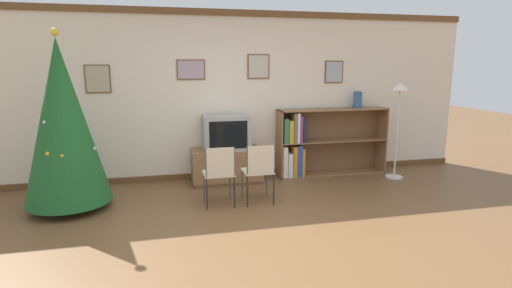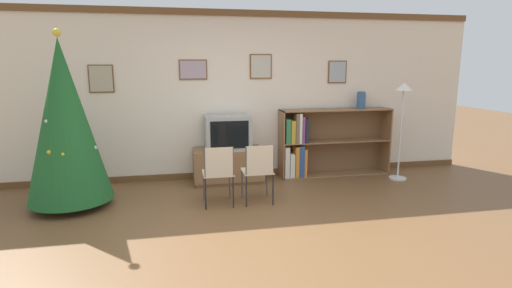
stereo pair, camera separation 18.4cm
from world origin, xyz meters
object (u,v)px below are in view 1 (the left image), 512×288
object	(u,v)px
christmas_tree	(63,122)
standing_lamp	(399,105)
folding_chair_right	(259,170)
television	(226,132)
folding_chair_left	(219,172)
tv_console	(226,166)
vase	(358,100)
bookshelf	(311,144)

from	to	relation	value
christmas_tree	standing_lamp	world-z (taller)	christmas_tree
folding_chair_right	television	bearing A→B (deg)	103.64
television	folding_chair_left	size ratio (longest dim) A/B	0.87
tv_console	folding_chair_right	bearing A→B (deg)	-76.39
folding_chair_right	vase	size ratio (longest dim) A/B	2.87
television	folding_chair_right	world-z (taller)	television
television	folding_chair_right	distance (m)	1.18
television	christmas_tree	bearing A→B (deg)	-161.84
tv_console	bookshelf	xyz separation A→B (m)	(1.47, 0.10, 0.27)
bookshelf	folding_chair_right	bearing A→B (deg)	-134.94
folding_chair_left	vase	bearing A→B (deg)	25.86
television	vase	distance (m)	2.36
tv_console	standing_lamp	size ratio (longest dim) A/B	0.70
bookshelf	standing_lamp	bearing A→B (deg)	-20.82
christmas_tree	folding_chair_right	world-z (taller)	christmas_tree
folding_chair_right	bookshelf	xyz separation A→B (m)	(1.20, 1.21, 0.07)
folding_chair_right	bookshelf	bearing A→B (deg)	45.06
folding_chair_left	vase	distance (m)	2.97
tv_console	vase	bearing A→B (deg)	3.59
folding_chair_right	vase	bearing A→B (deg)	31.46
christmas_tree	standing_lamp	distance (m)	4.96
bookshelf	standing_lamp	world-z (taller)	standing_lamp
christmas_tree	vase	xyz separation A→B (m)	(4.49, 0.86, 0.13)
television	folding_chair_left	world-z (taller)	television
tv_console	folding_chair_right	size ratio (longest dim) A/B	1.33
christmas_tree	folding_chair_left	xyz separation A→B (m)	(1.91, -0.38, -0.67)
christmas_tree	vase	distance (m)	4.57
television	standing_lamp	distance (m)	2.82
folding_chair_right	tv_console	bearing A→B (deg)	103.61
tv_console	christmas_tree	bearing A→B (deg)	-161.78
folding_chair_left	vase	world-z (taller)	vase
tv_console	folding_chair_left	world-z (taller)	folding_chair_left
television	vase	size ratio (longest dim) A/B	2.49
christmas_tree	folding_chair_right	size ratio (longest dim) A/B	2.79
christmas_tree	television	xyz separation A→B (m)	(2.18, 0.72, -0.33)
christmas_tree	vase	bearing A→B (deg)	10.88
bookshelf	vase	world-z (taller)	vase
bookshelf	standing_lamp	size ratio (longest dim) A/B	1.21
christmas_tree	folding_chair_left	bearing A→B (deg)	-11.36
television	bookshelf	bearing A→B (deg)	4.15
standing_lamp	bookshelf	bearing A→B (deg)	159.18
folding_chair_left	folding_chair_right	distance (m)	0.53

